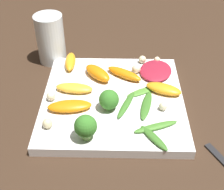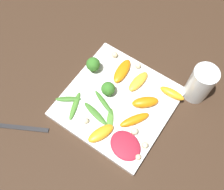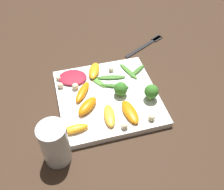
% 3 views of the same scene
% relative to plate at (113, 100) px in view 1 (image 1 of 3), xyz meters
% --- Properties ---
extents(ground_plane, '(2.40, 2.40, 0.00)m').
position_rel_plate_xyz_m(ground_plane, '(0.00, 0.00, -0.01)').
color(ground_plane, '#382619').
extents(plate, '(0.27, 0.27, 0.02)m').
position_rel_plate_xyz_m(plate, '(0.00, 0.00, 0.00)').
color(plate, white).
rests_on(plate, ground_plane).
extents(drinking_glass, '(0.06, 0.06, 0.11)m').
position_rel_plate_xyz_m(drinking_glass, '(-0.14, 0.15, 0.05)').
color(drinking_glass, white).
rests_on(drinking_glass, ground_plane).
extents(radicchio_leaf_0, '(0.08, 0.09, 0.01)m').
position_rel_plate_xyz_m(radicchio_leaf_0, '(0.09, 0.08, 0.01)').
color(radicchio_leaf_0, maroon).
rests_on(radicchio_leaf_0, plate).
extents(orange_segment_0, '(0.03, 0.07, 0.02)m').
position_rel_plate_xyz_m(orange_segment_0, '(-0.09, 0.11, 0.02)').
color(orange_segment_0, orange).
rests_on(orange_segment_0, plate).
extents(orange_segment_1, '(0.07, 0.07, 0.02)m').
position_rel_plate_xyz_m(orange_segment_1, '(-0.03, 0.06, 0.02)').
color(orange_segment_1, orange).
rests_on(orange_segment_1, plate).
extents(orange_segment_2, '(0.07, 0.04, 0.02)m').
position_rel_plate_xyz_m(orange_segment_2, '(-0.07, 0.02, 0.02)').
color(orange_segment_2, '#FCAD33').
rests_on(orange_segment_2, plate).
extents(orange_segment_3, '(0.08, 0.04, 0.02)m').
position_rel_plate_xyz_m(orange_segment_3, '(-0.08, -0.04, 0.02)').
color(orange_segment_3, orange).
rests_on(orange_segment_3, plate).
extents(orange_segment_4, '(0.08, 0.06, 0.02)m').
position_rel_plate_xyz_m(orange_segment_4, '(0.02, 0.06, 0.02)').
color(orange_segment_4, orange).
rests_on(orange_segment_4, plate).
extents(orange_segment_5, '(0.08, 0.05, 0.02)m').
position_rel_plate_xyz_m(orange_segment_5, '(0.10, 0.02, 0.02)').
color(orange_segment_5, orange).
rests_on(orange_segment_5, plate).
extents(broccoli_floret_0, '(0.04, 0.04, 0.05)m').
position_rel_plate_xyz_m(broccoli_floret_0, '(-0.04, -0.11, 0.03)').
color(broccoli_floret_0, '#84AD5B').
rests_on(broccoli_floret_0, plate).
extents(broccoli_floret_1, '(0.04, 0.04, 0.04)m').
position_rel_plate_xyz_m(broccoli_floret_1, '(-0.01, -0.03, 0.03)').
color(broccoli_floret_1, '#7A9E51').
rests_on(broccoli_floret_1, plate).
extents(arugula_sprig_0, '(0.03, 0.08, 0.01)m').
position_rel_plate_xyz_m(arugula_sprig_0, '(0.06, -0.03, 0.01)').
color(arugula_sprig_0, '#3D7528').
rests_on(arugula_sprig_0, plate).
extents(arugula_sprig_1, '(0.05, 0.06, 0.01)m').
position_rel_plate_xyz_m(arugula_sprig_1, '(0.07, -0.11, 0.01)').
color(arugula_sprig_1, '#3D7528').
rests_on(arugula_sprig_1, plate).
extents(arugula_sprig_2, '(0.04, 0.08, 0.01)m').
position_rel_plate_xyz_m(arugula_sprig_2, '(0.02, -0.03, 0.01)').
color(arugula_sprig_2, '#3D7528').
rests_on(arugula_sprig_2, plate).
extents(arugula_sprig_3, '(0.07, 0.05, 0.00)m').
position_rel_plate_xyz_m(arugula_sprig_3, '(0.06, 0.01, 0.01)').
color(arugula_sprig_3, '#518E33').
rests_on(arugula_sprig_3, plate).
extents(arugula_sprig_4, '(0.08, 0.04, 0.01)m').
position_rel_plate_xyz_m(arugula_sprig_4, '(0.07, -0.08, 0.01)').
color(arugula_sprig_4, '#47842D').
rests_on(arugula_sprig_4, plate).
extents(macadamia_nut_0, '(0.02, 0.02, 0.02)m').
position_rel_plate_xyz_m(macadamia_nut_0, '(0.06, 0.12, 0.02)').
color(macadamia_nut_0, beige).
rests_on(macadamia_nut_0, plate).
extents(macadamia_nut_1, '(0.02, 0.02, 0.02)m').
position_rel_plate_xyz_m(macadamia_nut_1, '(0.09, -0.03, 0.02)').
color(macadamia_nut_1, beige).
rests_on(macadamia_nut_1, plate).
extents(macadamia_nut_2, '(0.02, 0.02, 0.02)m').
position_rel_plate_xyz_m(macadamia_nut_2, '(-0.12, -0.01, 0.02)').
color(macadamia_nut_2, beige).
rests_on(macadamia_nut_2, plate).
extents(macadamia_nut_3, '(0.02, 0.02, 0.02)m').
position_rel_plate_xyz_m(macadamia_nut_3, '(-0.11, -0.08, 0.02)').
color(macadamia_nut_3, beige).
rests_on(macadamia_nut_3, plate).
extents(macadamia_nut_4, '(0.01, 0.01, 0.01)m').
position_rel_plate_xyz_m(macadamia_nut_4, '(0.09, 0.12, 0.02)').
color(macadamia_nut_4, beige).
rests_on(macadamia_nut_4, plate).
extents(macadamia_nut_5, '(0.02, 0.02, 0.02)m').
position_rel_plate_xyz_m(macadamia_nut_5, '(0.05, 0.08, 0.02)').
color(macadamia_nut_5, beige).
rests_on(macadamia_nut_5, plate).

